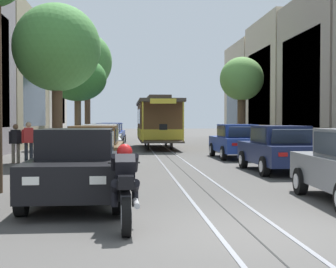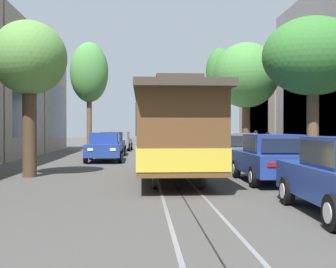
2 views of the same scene
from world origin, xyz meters
TOP-DOWN VIEW (x-y plane):
  - ground_plane at (0.00, 18.27)m, footprint 160.00×160.00m
  - trolley_track_rails at (0.00, 20.84)m, footprint 1.14×53.68m
  - building_facade_right at (10.51, 21.67)m, footprint 5.35×45.38m
  - parked_car_black_near_left at (-2.99, 2.98)m, footprint 2.02×4.37m
  - parked_car_brown_second_left at (-3.03, 8.86)m, footprint 2.07×4.39m
  - parked_car_silver_mid_left at (-3.15, 14.52)m, footprint 2.12×4.41m
  - parked_car_grey_fourth_left at (-3.18, 19.40)m, footprint 2.00×4.36m
  - parked_car_blue_fifth_left at (-3.18, 24.96)m, footprint 2.05×4.38m
  - parked_car_blue_sixth_left at (-3.11, 30.58)m, footprint 2.11×4.41m
  - parked_car_navy_second_right at (3.20, 8.82)m, footprint 2.04×4.38m
  - parked_car_blue_mid_right at (3.12, 15.05)m, footprint 2.05×4.38m
  - street_tree_kerb_left_second at (-4.96, 14.12)m, footprint 3.76×3.97m
  - street_tree_kerb_left_mid at (-5.04, 23.78)m, footprint 3.62×3.11m
  - street_tree_kerb_left_fourth at (-5.15, 32.64)m, footprint 3.95×4.11m
  - street_tree_kerb_right_second at (5.17, 22.84)m, footprint 2.71×2.96m
  - cable_car_trolley at (0.00, 24.23)m, footprint 2.60×9.14m
  - motorcycle_with_rider at (-1.96, 0.52)m, footprint 0.56×1.99m
  - pedestrian_on_left_pavement at (-6.52, 13.17)m, footprint 0.55×0.39m
  - pedestrian_on_right_pavement at (-5.91, 12.69)m, footprint 0.55×0.26m
  - fire_hydrant at (-4.57, 7.76)m, footprint 0.40×0.22m

SIDE VIEW (x-z plane):
  - ground_plane at x=0.00m, z-range 0.00..0.00m
  - trolley_track_rails at x=0.00m, z-range 0.00..0.01m
  - fire_hydrant at x=-4.57m, z-range 0.00..0.84m
  - motorcycle_with_rider at x=-1.96m, z-range -0.04..1.33m
  - parked_car_black_near_left at x=-2.99m, z-range 0.01..1.59m
  - parked_car_brown_second_left at x=-3.03m, z-range 0.01..1.59m
  - parked_car_silver_mid_left at x=-3.15m, z-range 0.01..1.59m
  - parked_car_grey_fourth_left at x=-3.18m, z-range 0.01..1.59m
  - parked_car_blue_fifth_left at x=-3.18m, z-range 0.01..1.59m
  - parked_car_blue_sixth_left at x=-3.11m, z-range 0.01..1.59m
  - parked_car_navy_second_right at x=3.20m, z-range 0.01..1.59m
  - parked_car_blue_mid_right at x=3.12m, z-range 0.01..1.59m
  - pedestrian_on_left_pavement at x=-6.52m, z-range 0.10..1.71m
  - pedestrian_on_right_pavement at x=-5.91m, z-range 0.11..1.80m
  - cable_car_trolley at x=0.00m, z-range 0.02..3.30m
  - street_tree_kerb_right_second at x=5.17m, z-range 1.40..7.11m
  - street_tree_kerb_left_mid at x=-5.04m, z-range 1.43..7.20m
  - building_facade_right at x=10.51m, z-range -0.36..9.16m
  - street_tree_kerb_left_second at x=-4.96m, z-range 1.47..8.26m
  - street_tree_kerb_left_fourth at x=-5.15m, z-range 2.06..10.79m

